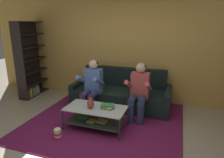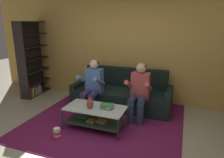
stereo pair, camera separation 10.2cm
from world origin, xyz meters
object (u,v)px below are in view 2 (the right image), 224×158
(bookshelf, at_px, (33,64))
(popcorn_tub, at_px, (57,133))
(person_seated_right, at_px, (139,90))
(coffee_table, at_px, (95,114))
(couch, at_px, (122,94))
(book_stack, at_px, (107,106))
(vase, at_px, (90,103))
(person_seated_left, at_px, (92,84))

(bookshelf, xyz_separation_m, popcorn_tub, (2.01, -1.80, -0.78))
(person_seated_right, xyz_separation_m, coffee_table, (-0.70, -0.70, -0.37))
(couch, bearing_deg, bookshelf, -179.89)
(popcorn_tub, bearing_deg, book_stack, 40.34)
(vase, bearing_deg, person_seated_right, 44.17)
(couch, xyz_separation_m, popcorn_tub, (-0.65, -1.80, -0.19))
(person_seated_left, height_order, popcorn_tub, person_seated_left)
(vase, height_order, bookshelf, bookshelf)
(vase, bearing_deg, bookshelf, 152.08)
(person_seated_right, bearing_deg, vase, -135.83)
(bookshelf, height_order, popcorn_tub, bookshelf)
(person_seated_right, xyz_separation_m, vase, (-0.78, -0.75, -0.12))
(bookshelf, bearing_deg, vase, -27.92)
(coffee_table, bearing_deg, person_seated_left, 118.87)
(person_seated_right, bearing_deg, coffee_table, -135.13)
(person_seated_right, bearing_deg, bookshelf, 170.57)
(book_stack, relative_size, popcorn_tub, 1.29)
(vase, relative_size, popcorn_tub, 1.00)
(popcorn_tub, bearing_deg, person_seated_right, 46.70)
(person_seated_left, xyz_separation_m, book_stack, (0.62, -0.65, -0.18))
(coffee_table, height_order, popcorn_tub, coffee_table)
(book_stack, xyz_separation_m, popcorn_tub, (-0.73, -0.62, -0.37))
(person_seated_right, bearing_deg, popcorn_tub, -133.30)
(person_seated_left, distance_m, bookshelf, 2.19)
(person_seated_left, xyz_separation_m, vase, (0.31, -0.75, -0.12))
(bookshelf, bearing_deg, person_seated_left, -14.10)
(couch, height_order, bookshelf, bookshelf)
(person_seated_right, bearing_deg, book_stack, -125.75)
(couch, bearing_deg, popcorn_tub, -109.87)
(couch, distance_m, coffee_table, 1.24)
(bookshelf, bearing_deg, person_seated_right, -9.43)
(person_seated_left, bearing_deg, book_stack, -46.61)
(couch, relative_size, popcorn_tub, 11.39)
(person_seated_right, distance_m, bookshelf, 3.25)
(person_seated_right, relative_size, book_stack, 4.48)
(couch, bearing_deg, coffee_table, -97.29)
(vase, relative_size, book_stack, 0.78)
(book_stack, height_order, bookshelf, bookshelf)
(book_stack, bearing_deg, person_seated_right, 54.25)
(person_seated_right, relative_size, vase, 5.74)
(person_seated_left, height_order, person_seated_right, person_seated_left)
(person_seated_right, xyz_separation_m, bookshelf, (-3.20, 0.53, 0.23))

